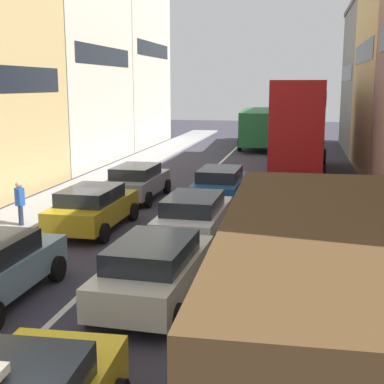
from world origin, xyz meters
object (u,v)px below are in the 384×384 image
object	(u,v)px
hatchback_centre_lane_third	(194,216)
wagon_right_lane_far	(301,201)
bus_far_queue_secondary	(258,125)
sedan_right_lane_behind_truck	(297,246)
pedestrian_near_kerb	(20,202)
bus_mid_queue_primary	(301,123)
sedan_left_lane_fourth	(137,181)
removalist_box_truck	(333,332)
sedan_centre_lane_second	(155,269)
coupe_centre_lane_fourth	(220,184)
sedan_left_lane_third	(93,207)

from	to	relation	value
hatchback_centre_lane_third	wagon_right_lane_far	bearing A→B (deg)	-47.66
bus_far_queue_secondary	sedan_right_lane_behind_truck	bearing A→B (deg)	-176.36
hatchback_centre_lane_third	pedestrian_near_kerb	size ratio (longest dim) A/B	2.60
bus_far_queue_secondary	bus_mid_queue_primary	bearing A→B (deg)	-168.50
wagon_right_lane_far	bus_mid_queue_primary	xyz separation A→B (m)	(-0.09, 10.85, 2.03)
sedan_left_lane_fourth	wagon_right_lane_far	bearing A→B (deg)	-110.71
sedan_right_lane_behind_truck	bus_far_queue_secondary	bearing A→B (deg)	6.87
hatchback_centre_lane_third	wagon_right_lane_far	size ratio (longest dim) A/B	1.00
removalist_box_truck	sedan_centre_lane_second	distance (m)	6.20
sedan_right_lane_behind_truck	bus_mid_queue_primary	world-z (taller)	bus_mid_queue_primary
sedan_left_lane_fourth	bus_mid_queue_primary	distance (m)	10.78
sedan_left_lane_fourth	wagon_right_lane_far	world-z (taller)	same
bus_mid_queue_primary	hatchback_centre_lane_third	bearing A→B (deg)	169.29
sedan_centre_lane_second	wagon_right_lane_far	size ratio (longest dim) A/B	1.01
removalist_box_truck	hatchback_centre_lane_third	world-z (taller)	removalist_box_truck
sedan_centre_lane_second	wagon_right_lane_far	xyz separation A→B (m)	(3.18, 7.91, 0.00)
hatchback_centre_lane_third	removalist_box_truck	bearing A→B (deg)	-159.05
removalist_box_truck	bus_mid_queue_primary	distance (m)	23.72
bus_mid_queue_primary	bus_far_queue_secondary	xyz separation A→B (m)	(-3.33, 13.02, -1.07)
coupe_centre_lane_fourth	sedan_left_lane_fourth	bearing A→B (deg)	91.07
sedan_centre_lane_second	hatchback_centre_lane_third	xyz separation A→B (m)	(-0.10, 5.00, 0.00)
sedan_left_lane_third	bus_mid_queue_primary	xyz separation A→B (m)	(6.79, 13.18, 2.03)
sedan_centre_lane_second	pedestrian_near_kerb	size ratio (longest dim) A/B	2.63
sedan_left_lane_fourth	sedan_left_lane_third	bearing A→B (deg)	-178.81
removalist_box_truck	bus_far_queue_secondary	world-z (taller)	removalist_box_truck
pedestrian_near_kerb	bus_mid_queue_primary	bearing A→B (deg)	-155.13
sedan_left_lane_fourth	bus_far_queue_secondary	size ratio (longest dim) A/B	0.41
sedan_left_lane_third	bus_far_queue_secondary	size ratio (longest dim) A/B	0.41
sedan_left_lane_third	sedan_centre_lane_second	bearing A→B (deg)	-145.84
sedan_centre_lane_second	bus_far_queue_secondary	xyz separation A→B (m)	(-0.25, 31.78, 0.96)
sedan_left_lane_third	pedestrian_near_kerb	distance (m)	2.52
wagon_right_lane_far	removalist_box_truck	bearing A→B (deg)	-178.51
wagon_right_lane_far	pedestrian_near_kerb	world-z (taller)	pedestrian_near_kerb
sedan_left_lane_fourth	pedestrian_near_kerb	xyz separation A→B (m)	(-2.47, -5.41, 0.15)
wagon_right_lane_far	bus_mid_queue_primary	world-z (taller)	bus_mid_queue_primary
hatchback_centre_lane_third	pedestrian_near_kerb	world-z (taller)	pedestrian_near_kerb
sedan_left_lane_fourth	wagon_right_lane_far	size ratio (longest dim) A/B	1.01
hatchback_centre_lane_third	bus_mid_queue_primary	size ratio (longest dim) A/B	0.41
sedan_left_lane_fourth	bus_mid_queue_primary	world-z (taller)	bus_mid_queue_primary
sedan_left_lane_third	wagon_right_lane_far	xyz separation A→B (m)	(6.88, 2.33, 0.00)
sedan_left_lane_third	pedestrian_near_kerb	xyz separation A→B (m)	(-2.49, -0.34, 0.15)
hatchback_centre_lane_third	coupe_centre_lane_fourth	distance (m)	5.63
sedan_left_lane_third	wagon_right_lane_far	bearing A→B (deg)	-70.70
hatchback_centre_lane_third	sedan_left_lane_fourth	bearing A→B (deg)	33.46
bus_mid_queue_primary	sedan_right_lane_behind_truck	bearing A→B (deg)	-177.63
sedan_centre_lane_second	sedan_left_lane_third	xyz separation A→B (m)	(-3.70, 5.58, 0.00)
coupe_centre_lane_fourth	bus_far_queue_secondary	world-z (taller)	bus_far_queue_secondary
bus_far_queue_secondary	pedestrian_near_kerb	bearing A→B (deg)	164.51
sedan_centre_lane_second	bus_far_queue_secondary	distance (m)	31.80
sedan_left_lane_third	sedan_right_lane_behind_truck	size ratio (longest dim) A/B	1.00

